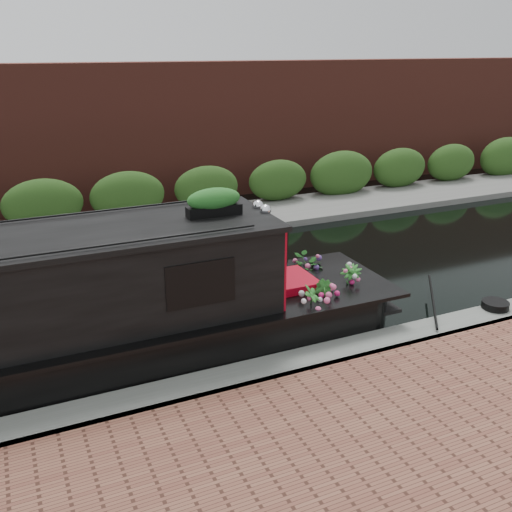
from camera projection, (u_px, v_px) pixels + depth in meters
name	position (u px, v px, depth m)	size (l,w,h in m)	color
ground	(191.00, 295.00, 10.78)	(80.00, 80.00, 0.00)	black
near_bank_coping	(265.00, 383.00, 7.96)	(40.00, 0.60, 0.50)	slate
far_bank_path	(139.00, 233.00, 14.37)	(40.00, 2.40, 0.34)	slate
far_hedge	(131.00, 223.00, 15.13)	(40.00, 1.10, 2.80)	#264818
far_brick_wall	(115.00, 204.00, 16.93)	(40.00, 1.00, 8.00)	#5C281F
rope_fender	(373.00, 302.00, 10.13)	(0.31, 0.31, 0.35)	brown
coiled_mooring_rope	(495.00, 305.00, 9.64)	(0.45, 0.45, 0.12)	black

